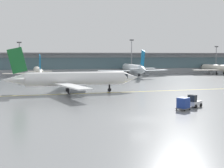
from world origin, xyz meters
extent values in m
plane|color=gray|center=(0.00, 0.00, 0.00)|extent=(400.00, 400.00, 0.00)
cube|color=yellow|center=(-5.69, 26.98, 0.00)|extent=(109.96, 3.63, 0.01)
cube|color=#9EA3A8|center=(0.00, 93.32, 4.50)|extent=(192.25, 8.00, 9.00)
cube|color=slate|center=(0.00, 89.24, 4.95)|extent=(184.56, 0.16, 5.04)
cube|color=slate|center=(0.00, 91.82, 9.30)|extent=(199.94, 11.00, 0.60)
cylinder|color=silver|center=(-15.50, 72.22, 2.75)|extent=(4.44, 19.37, 2.67)
cone|color=silver|center=(-16.54, 83.38, 2.75)|extent=(2.82, 3.42, 2.53)
cube|color=black|center=(-16.34, 81.25, 3.08)|extent=(2.29, 2.58, 0.93)
cone|color=silver|center=(-14.41, 60.54, 2.75)|extent=(2.65, 4.46, 2.27)
cube|color=silver|center=(-22.15, 70.03, 2.01)|extent=(11.26, 4.51, 0.22)
cylinder|color=#999EA3|center=(-20.07, 71.40, 1.27)|extent=(1.90, 2.97, 1.65)
cube|color=silver|center=(-8.56, 71.29, 2.01)|extent=(11.14, 6.34, 0.22)
cylinder|color=#999EA3|center=(-10.85, 72.26, 1.27)|extent=(1.90, 2.97, 1.65)
cube|color=#1472B2|center=(-14.49, 61.39, 6.36)|extent=(0.61, 3.61, 5.02)
cube|color=silver|center=(-16.47, 61.52, 3.15)|extent=(4.08, 2.24, 0.19)
cube|color=silver|center=(-12.56, 61.88, 3.15)|extent=(4.08, 2.24, 0.19)
cylinder|color=black|center=(-16.12, 78.92, 0.71)|extent=(0.35, 0.35, 1.41)
cylinder|color=black|center=(-16.12, 78.92, 0.35)|extent=(0.50, 0.74, 0.71)
cylinder|color=black|center=(-17.15, 70.49, 0.71)|extent=(0.35, 0.35, 1.41)
cylinder|color=black|center=(-17.15, 70.49, 0.35)|extent=(0.50, 0.74, 0.71)
cylinder|color=black|center=(-13.56, 70.83, 0.71)|extent=(0.35, 0.35, 1.41)
cylinder|color=black|center=(-13.56, 70.83, 0.35)|extent=(0.50, 0.74, 0.71)
cylinder|color=white|center=(21.79, 75.23, 3.26)|extent=(3.48, 22.81, 3.16)
cone|color=white|center=(21.98, 88.51, 3.26)|extent=(3.06, 3.84, 3.00)
cube|color=black|center=(21.94, 85.98, 3.65)|extent=(2.51, 2.88, 1.11)
cone|color=white|center=(21.60, 61.31, 3.26)|extent=(2.76, 5.10, 2.69)
cube|color=white|center=(13.67, 73.48, 2.39)|extent=(13.33, 6.62, 0.26)
cylinder|color=#999EA3|center=(16.30, 74.84, 1.51)|extent=(2.00, 3.38, 1.95)
cube|color=white|center=(29.86, 73.25, 2.39)|extent=(13.35, 6.30, 0.26)
cylinder|color=#999EA3|center=(27.27, 74.68, 1.51)|extent=(2.00, 3.38, 1.95)
cube|color=#1472B2|center=(21.61, 62.32, 7.54)|extent=(0.39, 4.27, 5.96)
cube|color=white|center=(19.29, 62.73, 3.73)|extent=(4.68, 2.30, 0.22)
cube|color=white|center=(23.94, 62.66, 3.73)|extent=(4.68, 2.30, 0.22)
cylinder|color=black|center=(21.90, 83.20, 0.84)|extent=(0.41, 0.41, 1.67)
cylinder|color=black|center=(21.90, 83.20, 0.42)|extent=(0.52, 0.84, 0.84)
cylinder|color=black|center=(19.63, 73.40, 0.84)|extent=(0.41, 0.41, 1.67)
cylinder|color=black|center=(19.63, 73.40, 0.42)|extent=(0.52, 0.84, 0.84)
cylinder|color=black|center=(23.91, 73.34, 0.84)|extent=(0.41, 0.41, 1.67)
cylinder|color=black|center=(23.91, 73.34, 0.42)|extent=(0.52, 0.84, 0.84)
cylinder|color=silver|center=(61.86, 76.93, 2.89)|extent=(4.53, 20.41, 2.81)
cone|color=silver|center=(60.85, 88.69, 2.89)|extent=(2.95, 3.59, 2.67)
cube|color=black|center=(61.04, 86.45, 3.25)|extent=(2.40, 2.71, 0.98)
cube|color=silver|center=(54.83, 74.67, 2.12)|extent=(11.87, 4.83, 0.23)
cylinder|color=#999EA3|center=(57.03, 76.10, 1.34)|extent=(1.98, 3.11, 1.74)
cylinder|color=black|center=(61.25, 83.99, 0.74)|extent=(0.36, 0.36, 1.49)
cylinder|color=black|center=(61.25, 83.99, 0.37)|extent=(0.52, 0.78, 0.74)
cylinder|color=black|center=(60.10, 75.12, 0.74)|extent=(0.36, 0.36, 1.49)
cylinder|color=black|center=(60.10, 75.12, 0.37)|extent=(0.52, 0.78, 0.74)
cylinder|color=black|center=(63.89, 75.45, 0.74)|extent=(0.36, 0.36, 1.49)
cylinder|color=black|center=(63.89, 75.45, 0.37)|extent=(0.52, 0.78, 0.74)
cylinder|color=white|center=(-5.69, 28.98, 3.19)|extent=(22.39, 3.76, 3.10)
cone|color=white|center=(7.32, 29.37, 3.19)|extent=(3.80, 3.05, 2.94)
cube|color=black|center=(4.84, 29.29, 3.58)|extent=(2.86, 2.50, 1.08)
cone|color=white|center=(-19.32, 28.58, 3.19)|extent=(5.03, 2.78, 2.63)
cube|color=white|center=(-7.75, 36.85, 2.34)|extent=(5.99, 13.08, 0.26)
cylinder|color=#999EA3|center=(-6.30, 34.34, 1.48)|extent=(3.34, 2.01, 1.91)
cube|color=white|center=(-7.27, 21.00, 2.34)|extent=(6.67, 13.04, 0.26)
cylinder|color=#999EA3|center=(-5.98, 23.59, 1.48)|extent=(3.34, 2.01, 1.91)
cube|color=#19662D|center=(-18.33, 28.60, 7.38)|extent=(4.19, 0.45, 5.84)
cube|color=white|center=(-18.03, 30.89, 3.65)|extent=(2.32, 4.62, 0.22)
cube|color=white|center=(-17.89, 26.34, 3.65)|extent=(2.32, 4.62, 0.22)
cylinder|color=black|center=(2.12, 29.21, 0.82)|extent=(0.40, 0.40, 1.64)
cylinder|color=black|center=(2.12, 29.21, 0.41)|extent=(0.83, 0.53, 0.82)
cylinder|color=black|center=(-7.57, 31.02, 0.82)|extent=(0.40, 0.40, 1.64)
cylinder|color=black|center=(-7.57, 31.02, 0.41)|extent=(0.83, 0.53, 0.82)
cylinder|color=black|center=(-7.45, 26.83, 0.82)|extent=(0.40, 0.40, 1.64)
cylinder|color=black|center=(-7.45, 26.83, 0.41)|extent=(0.83, 0.53, 0.82)
cube|color=silver|center=(11.50, 6.40, 0.65)|extent=(2.95, 2.57, 0.70)
cube|color=#1E2328|center=(10.87, 6.00, 1.55)|extent=(1.42, 1.53, 1.10)
cylinder|color=black|center=(11.84, 7.45, 0.30)|extent=(0.62, 0.51, 0.60)
cylinder|color=black|center=(12.59, 6.27, 0.30)|extent=(0.62, 0.51, 0.60)
cylinder|color=black|center=(10.41, 6.54, 0.30)|extent=(0.62, 0.51, 0.60)
cylinder|color=black|center=(11.15, 5.36, 0.30)|extent=(0.62, 0.51, 0.60)
cube|color=#595B60|center=(8.55, 4.54, 0.28)|extent=(2.63, 2.47, 0.12)
cube|color=navy|center=(8.55, 4.54, 1.14)|extent=(2.15, 2.12, 1.60)
cylinder|color=black|center=(8.81, 5.53, 0.11)|extent=(0.24, 0.20, 0.22)
cylinder|color=black|center=(9.56, 4.35, 0.11)|extent=(0.24, 0.20, 0.22)
cylinder|color=black|center=(7.54, 4.73, 0.11)|extent=(0.24, 0.20, 0.22)
cylinder|color=black|center=(8.29, 3.55, 0.11)|extent=(0.24, 0.20, 0.22)
cylinder|color=gray|center=(-22.91, 83.85, 6.67)|extent=(0.36, 0.36, 13.34)
cube|color=#3F3F42|center=(-22.91, 83.85, 13.59)|extent=(1.80, 0.30, 0.50)
cylinder|color=gray|center=(24.06, 84.61, 7.43)|extent=(0.36, 0.36, 14.86)
cube|color=#3F3F42|center=(24.06, 84.61, 15.11)|extent=(1.80, 0.30, 0.50)
cylinder|color=gray|center=(66.74, 86.24, 6.17)|extent=(0.36, 0.36, 12.34)
cube|color=#3F3F42|center=(66.74, 86.24, 12.59)|extent=(1.80, 0.30, 0.50)
camera|label=1|loc=(-11.85, -35.40, 8.49)|focal=45.40mm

